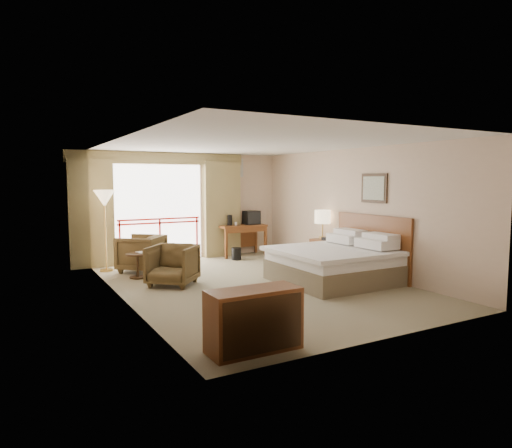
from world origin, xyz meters
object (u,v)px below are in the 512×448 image
bed (335,263)px  armchair_far (142,271)px  tv (252,218)px  dresser (254,320)px  desk (241,231)px  side_table (138,261)px  table_lamp (323,217)px  wastebasket (236,254)px  nightstand (323,253)px  floor_lamp (104,201)px  armchair_near (173,285)px

bed → armchair_far: bed is taller
tv → armchair_far: tv is taller
dresser → desk: bearing=60.4°
armchair_far → side_table: bearing=20.2°
desk → armchair_far: 3.12m
desk → table_lamp: bearing=-68.1°
desk → wastebasket: (-0.43, -0.59, -0.49)m
wastebasket → dresser: bearing=-114.7°
nightstand → side_table: (-4.13, 0.84, 0.03)m
desk → side_table: desk is taller
nightstand → table_lamp: 0.83m
floor_lamp → dresser: 5.92m
side_table → bed: bearing=-34.0°
wastebasket → floor_lamp: (-3.16, 0.14, 1.39)m
bed → table_lamp: bearing=61.6°
nightstand → wastebasket: nightstand is taller
desk → armchair_near: bearing=-138.2°
nightstand → side_table: nightstand is taller
nightstand → desk: size_ratio=0.50×
bed → floor_lamp: bearing=138.3°
desk → wastebasket: size_ratio=4.11×
desk → armchair_far: desk is taller
table_lamp → armchair_near: 3.88m
bed → floor_lamp: size_ratio=1.18×
armchair_near → dresser: bearing=-52.3°
bed → side_table: (-3.34, 2.25, -0.03)m
desk → side_table: (-3.18, -1.54, -0.29)m
floor_lamp → side_table: bearing=-69.1°
desk → floor_lamp: (-3.59, -0.45, 0.90)m
desk → armchair_near: 3.77m
armchair_far → side_table: (-0.26, -0.67, 0.35)m
desk → nightstand: bearing=-68.5°
table_lamp → tv: bearing=106.1°
bed → table_lamp: (0.79, 1.46, 0.77)m
bed → dresser: 4.01m
bed → dresser: size_ratio=1.91×
bed → desk: bearing=92.4°
nightstand → dresser: dresser is taller
tv → armchair_near: 4.03m
armchair_far → nightstand: bearing=109.8°
bed → tv: 3.78m
wastebasket → armchair_far: armchair_far is taller
floor_lamp → armchair_near: bearing=-67.7°
armchair_near → dresser: (-0.27, -3.73, 0.37)m
bed → desk: size_ratio=1.68×
desk → dresser: 6.93m
table_lamp → desk: (-0.95, 2.33, -0.51)m
bed → wastebasket: bearing=100.4°
tv → side_table: size_ratio=0.80×
table_lamp → floor_lamp: 4.93m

